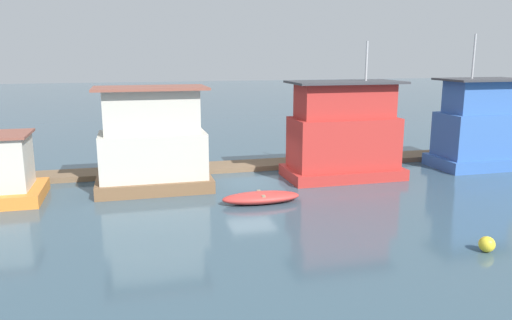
{
  "coord_description": "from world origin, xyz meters",
  "views": [
    {
      "loc": [
        -6.34,
        -25.53,
        6.83
      ],
      "look_at": [
        0.0,
        -1.0,
        1.4
      ],
      "focal_mm": 35.0,
      "sensor_mm": 36.0,
      "label": 1
    }
  ],
  "objects_px": {
    "houseboat_red": "(344,135)",
    "buoy_yellow": "(487,244)",
    "houseboat_blue": "(479,129)",
    "dinghy_red": "(261,197)",
    "houseboat_brown": "(153,144)"
  },
  "relations": [
    {
      "from": "houseboat_red",
      "to": "houseboat_brown",
      "type": "bearing_deg",
      "value": 179.28
    },
    {
      "from": "houseboat_red",
      "to": "buoy_yellow",
      "type": "bearing_deg",
      "value": -87.72
    },
    {
      "from": "houseboat_blue",
      "to": "buoy_yellow",
      "type": "bearing_deg",
      "value": -126.37
    },
    {
      "from": "houseboat_blue",
      "to": "dinghy_red",
      "type": "bearing_deg",
      "value": -164.74
    },
    {
      "from": "houseboat_brown",
      "to": "houseboat_blue",
      "type": "xyz_separation_m",
      "value": [
        19.38,
        0.25,
        0.03
      ]
    },
    {
      "from": "houseboat_brown",
      "to": "buoy_yellow",
      "type": "bearing_deg",
      "value": -46.47
    },
    {
      "from": "houseboat_red",
      "to": "dinghy_red",
      "type": "height_order",
      "value": "houseboat_red"
    },
    {
      "from": "buoy_yellow",
      "to": "houseboat_brown",
      "type": "bearing_deg",
      "value": 133.53
    },
    {
      "from": "dinghy_red",
      "to": "buoy_yellow",
      "type": "distance_m",
      "value": 9.79
    },
    {
      "from": "houseboat_blue",
      "to": "buoy_yellow",
      "type": "xyz_separation_m",
      "value": [
        -8.57,
        -11.63,
        -2.08
      ]
    },
    {
      "from": "houseboat_red",
      "to": "buoy_yellow",
      "type": "distance_m",
      "value": 11.46
    },
    {
      "from": "houseboat_blue",
      "to": "dinghy_red",
      "type": "xyz_separation_m",
      "value": [
        -14.72,
        -4.02,
        -2.09
      ]
    },
    {
      "from": "houseboat_blue",
      "to": "buoy_yellow",
      "type": "distance_m",
      "value": 14.59
    },
    {
      "from": "houseboat_red",
      "to": "buoy_yellow",
      "type": "height_order",
      "value": "houseboat_red"
    },
    {
      "from": "houseboat_red",
      "to": "dinghy_red",
      "type": "bearing_deg",
      "value": -147.48
    }
  ]
}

